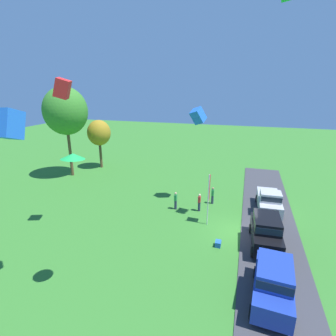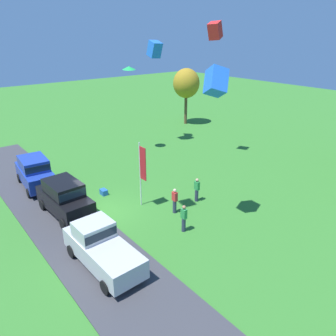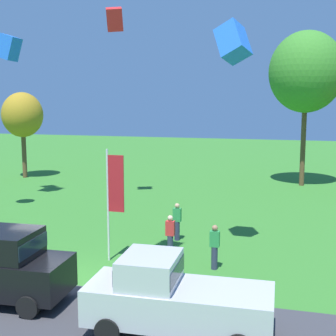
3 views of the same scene
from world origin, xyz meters
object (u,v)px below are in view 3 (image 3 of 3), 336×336
(tree_lone_near, at_px, (306,72))
(kite_box_over_trees, at_px, (233,42))
(person_beside_suv, at_px, (177,221))
(flag_banner, at_px, (113,191))
(car_pickup_far_end, at_px, (172,296))
(person_on_lawn, at_px, (215,247))
(cooler_box, at_px, (26,259))
(kite_box_high_left, at_px, (8,47))
(kite_box_near_flag, at_px, (115,19))
(tree_far_right, at_px, (22,115))
(person_watching_sky, at_px, (170,235))

(tree_lone_near, distance_m, kite_box_over_trees, 17.14)
(person_beside_suv, relative_size, flag_banner, 0.38)
(car_pickup_far_end, bearing_deg, flag_banner, 125.99)
(car_pickup_far_end, xyz_separation_m, flag_banner, (-3.67, 5.06, 1.71))
(person_on_lawn, bearing_deg, kite_box_over_trees, 80.30)
(tree_lone_near, height_order, cooler_box, tree_lone_near)
(kite_box_over_trees, height_order, kite_box_high_left, kite_box_high_left)
(kite_box_near_flag, bearing_deg, flag_banner, -69.38)
(person_on_lawn, bearing_deg, kite_box_near_flag, 127.95)
(car_pickup_far_end, height_order, flag_banner, flag_banner)
(tree_far_right, bearing_deg, kite_box_high_left, -61.53)
(person_beside_suv, bearing_deg, person_watching_sky, -83.17)
(kite_box_near_flag, bearing_deg, person_watching_sky, -57.23)
(person_watching_sky, height_order, cooler_box, person_watching_sky)
(tree_far_right, height_order, kite_box_over_trees, kite_box_over_trees)
(person_on_lawn, xyz_separation_m, flag_banner, (-3.97, -0.13, 1.94))
(kite_box_over_trees, distance_m, kite_box_high_left, 15.79)
(car_pickup_far_end, xyz_separation_m, kite_box_over_trees, (0.60, 6.95, 7.41))
(cooler_box, bearing_deg, kite_box_near_flag, 93.21)
(tree_far_right, bearing_deg, person_on_lawn, -41.88)
(person_beside_suv, bearing_deg, tree_far_right, 140.48)
(tree_far_right, bearing_deg, car_pickup_far_end, -50.19)
(flag_banner, bearing_deg, kite_box_near_flag, 110.62)
(person_watching_sky, xyz_separation_m, kite_box_near_flag, (-5.80, 9.01, 10.10))
(person_on_lawn, xyz_separation_m, kite_box_over_trees, (0.30, 1.76, 7.64))
(kite_box_high_left, bearing_deg, person_watching_sky, -31.94)
(person_on_lawn, height_order, kite_box_high_left, kite_box_high_left)
(kite_box_near_flag, bearing_deg, kite_box_high_left, -166.23)
(tree_lone_near, bearing_deg, cooler_box, -117.69)
(person_beside_suv, height_order, tree_lone_near, tree_lone_near)
(person_on_lawn, bearing_deg, cooler_box, -168.95)
(person_beside_suv, relative_size, kite_box_near_flag, 1.34)
(person_watching_sky, relative_size, cooler_box, 3.05)
(tree_far_right, bearing_deg, tree_lone_near, 5.85)
(car_pickup_far_end, bearing_deg, kite_box_high_left, 135.10)
(person_beside_suv, distance_m, flag_banner, 4.19)
(person_watching_sky, distance_m, kite_box_over_trees, 8.01)
(person_beside_suv, bearing_deg, kite_box_near_flag, 129.11)
(car_pickup_far_end, xyz_separation_m, kite_box_high_left, (-13.68, 13.63, 8.27))
(person_on_lawn, xyz_separation_m, person_beside_suv, (-2.24, 3.16, 0.00))
(car_pickup_far_end, height_order, tree_lone_near, tree_lone_near)
(cooler_box, distance_m, kite_box_near_flag, 15.67)
(person_watching_sky, xyz_separation_m, flag_banner, (-2.00, -1.09, 1.94))
(person_watching_sky, distance_m, kite_box_high_left, 16.51)
(tree_lone_near, xyz_separation_m, cooler_box, (-10.51, -20.02, -8.01))
(person_beside_suv, distance_m, cooler_box, 6.72)
(kite_box_over_trees, bearing_deg, person_on_lawn, -99.70)
(car_pickup_far_end, xyz_separation_m, tree_lone_near, (3.67, 23.81, 7.10))
(person_beside_suv, relative_size, cooler_box, 3.05)
(tree_lone_near, height_order, flag_banner, tree_lone_near)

